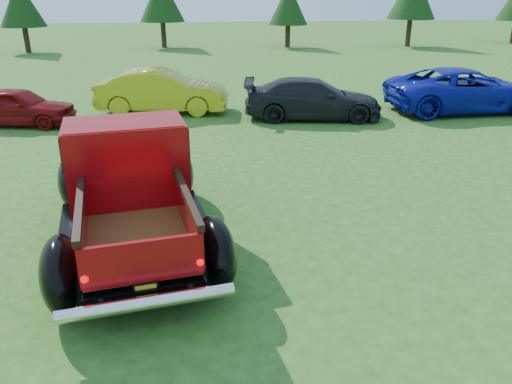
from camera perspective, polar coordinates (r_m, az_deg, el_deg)
ground at (r=8.57m, az=-0.17°, el=-6.11°), size 120.00×120.00×0.00m
tree_west at (r=38.15m, az=-25.31°, el=18.90°), size 2.94×2.94×4.60m
tree_mid_right at (r=38.12m, az=3.72°, el=20.63°), size 2.82×2.82×4.40m
pickup_truck at (r=8.92m, az=-14.26°, el=1.18°), size 3.32×5.75×2.03m
show_car_red at (r=17.69m, az=-25.63°, el=8.82°), size 3.72×2.05×1.20m
show_car_yellow at (r=17.97m, az=-10.64°, el=11.25°), size 4.65×2.14×1.48m
show_car_grey at (r=16.96m, az=6.50°, el=10.55°), size 4.75×2.47×1.32m
show_car_blue at (r=19.29m, az=22.73°, el=10.71°), size 5.49×2.67×1.50m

